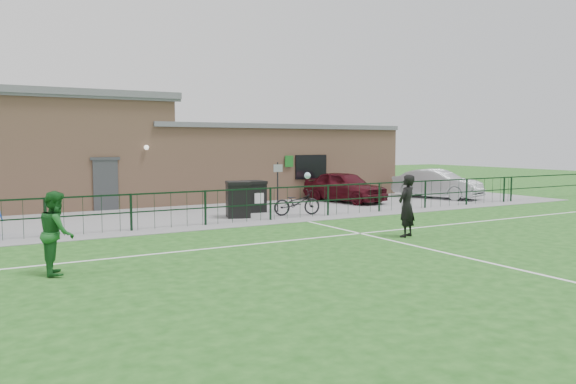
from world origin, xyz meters
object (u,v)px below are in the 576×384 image
car_silver (437,184)px  bicycle_e (297,203)px  wheelie_bin_right (254,197)px  ball_ground (52,236)px  sign_post (278,187)px  car_maroon (345,187)px  wheelie_bin_left (238,200)px  outfield_player (57,233)px

car_silver → bicycle_e: (-9.59, -2.26, -0.24)m
wheelie_bin_right → car_silver: bearing=9.1°
ball_ground → sign_post: bearing=15.3°
car_maroon → wheelie_bin_right: bearing=-179.9°
sign_post → bicycle_e: sign_post is taller
sign_post → ball_ground: 9.14m
sign_post → car_maroon: 4.92m
wheelie_bin_right → wheelie_bin_left: bearing=-130.5°
wheelie_bin_left → outfield_player: bearing=-120.7°
wheelie_bin_left → sign_post: sign_post is taller
car_maroon → outfield_player: 16.38m
wheelie_bin_right → sign_post: 1.04m
wheelie_bin_right → sign_post: sign_post is taller
outfield_player → wheelie_bin_left: bearing=-42.5°
car_silver → outfield_player: (-18.96, -7.99, 0.15)m
car_maroon → ball_ground: car_maroon is taller
car_silver → car_maroon: bearing=151.4°
wheelie_bin_right → bicycle_e: 2.02m
sign_post → bicycle_e: bearing=-84.2°
bicycle_e → car_maroon: bearing=-44.5°
wheelie_bin_right → sign_post: size_ratio=0.58×
wheelie_bin_left → wheelie_bin_right: 1.73m
wheelie_bin_right → car_maroon: size_ratio=0.27×
wheelie_bin_left → car_maroon: (6.66, 2.45, 0.10)m
car_maroon → car_silver: (5.13, -0.80, -0.00)m
bicycle_e → ball_ground: bicycle_e is taller
sign_post → car_silver: size_ratio=0.46×
car_maroon → ball_ground: size_ratio=17.99×
ball_ground → wheelie_bin_left: bearing=14.3°
car_silver → bicycle_e: car_silver is taller
outfield_player → ball_ground: 4.71m
wheelie_bin_left → wheelie_bin_right: wheelie_bin_left is taller
car_maroon → wheelie_bin_left: bearing=-173.0°
car_maroon → bicycle_e: bearing=-158.7°
car_maroon → bicycle_e: car_maroon is taller
wheelie_bin_left → bicycle_e: wheelie_bin_left is taller
car_silver → outfield_player: size_ratio=2.47×
car_silver → bicycle_e: bearing=173.5°
ball_ground → bicycle_e: bearing=7.1°
wheelie_bin_right → car_silver: size_ratio=0.27×
wheelie_bin_left → outfield_player: outfield_player is taller
bicycle_e → sign_post: bearing=16.8°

